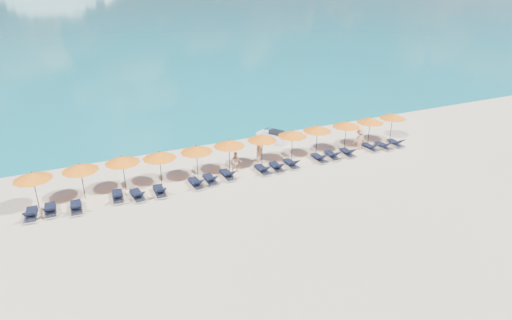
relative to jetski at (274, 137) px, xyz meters
name	(u,v)px	position (x,y,z in m)	size (l,w,h in m)	color
ground	(277,196)	(-4.16, -8.34, -0.40)	(1400.00, 1400.00, 0.00)	beige
jetski	(274,137)	(0.00, 0.00, 0.00)	(2.26, 2.89, 0.98)	white
beachgoer_a	(259,150)	(-2.80, -3.06, 0.47)	(0.64, 0.42, 1.75)	tan
beachgoer_b	(236,162)	(-5.05, -4.15, 0.33)	(0.71, 0.41, 1.46)	tan
beachgoer_c	(360,140)	(5.05, -4.29, 0.40)	(1.04, 0.48, 1.61)	tan
umbrella_0	(32,176)	(-17.10, -3.83, 1.61)	(2.10, 2.10, 2.28)	black
umbrella_1	(80,167)	(-14.62, -3.70, 1.61)	(2.10, 2.10, 2.28)	black
umbrella_2	(122,160)	(-12.24, -3.58, 1.61)	(2.10, 2.10, 2.28)	black
umbrella_3	(159,155)	(-10.05, -3.83, 1.61)	(2.10, 2.10, 2.28)	black
umbrella_4	(196,149)	(-7.66, -3.82, 1.61)	(2.10, 2.10, 2.28)	black
umbrella_5	(229,143)	(-5.37, -3.74, 1.61)	(2.10, 2.10, 2.28)	black
umbrella_6	(262,137)	(-2.91, -3.68, 1.61)	(2.10, 2.10, 2.28)	black
umbrella_7	(292,133)	(-0.60, -3.84, 1.61)	(2.10, 2.10, 2.28)	black
umbrella_8	(317,128)	(1.58, -3.68, 1.61)	(2.10, 2.10, 2.28)	black
umbrella_9	(346,124)	(4.09, -3.76, 1.61)	(2.10, 2.10, 2.28)	black
umbrella_10	(370,120)	(6.36, -3.73, 1.61)	(2.10, 2.10, 2.28)	black
umbrella_11	(393,116)	(8.69, -3.64, 1.61)	(2.10, 2.10, 2.28)	black
lounger_0	(31,214)	(-17.50, -4.84, -0.17)	(0.78, 1.75, 0.66)	silver
lounger_1	(50,210)	(-16.53, -4.77, -0.17)	(0.65, 1.71, 0.66)	silver
lounger_2	(76,207)	(-15.21, -5.10, -0.17)	(0.69, 1.72, 0.66)	silver
lounger_3	(118,196)	(-12.89, -4.73, -0.17)	(0.74, 1.74, 0.66)	silver
lounger_4	(138,195)	(-11.81, -5.06, -0.17)	(0.79, 1.75, 0.66)	silver
lounger_5	(160,191)	(-10.49, -5.11, -0.17)	(0.67, 1.72, 0.66)	silver
lounger_6	(196,183)	(-8.17, -5.01, -0.17)	(0.69, 1.72, 0.66)	silver
lounger_7	(210,179)	(-7.17, -4.88, -0.17)	(0.63, 1.70, 0.66)	silver
lounger_8	(228,175)	(-5.91, -4.72, -0.17)	(0.65, 1.71, 0.66)	silver
lounger_9	(263,170)	(-3.48, -4.96, -0.17)	(0.65, 1.71, 0.66)	silver
lounger_10	(277,167)	(-2.42, -4.96, -0.17)	(0.75, 1.74, 0.66)	silver
lounger_11	(291,164)	(-1.26, -4.91, -0.17)	(0.66, 1.71, 0.66)	silver
lounger_12	(319,158)	(1.07, -4.88, -0.17)	(0.64, 1.71, 0.66)	silver
lounger_13	(332,155)	(2.23, -4.85, -0.17)	(0.74, 1.74, 0.66)	silver
lounger_14	(347,152)	(3.54, -4.89, -0.17)	(0.77, 1.75, 0.66)	silver
lounger_15	(370,147)	(5.77, -4.74, -0.17)	(0.64, 1.71, 0.66)	silver
lounger_16	(383,146)	(6.88, -4.93, -0.17)	(0.71, 1.73, 0.66)	silver
lounger_17	(396,143)	(8.13, -4.88, -0.17)	(0.72, 1.73, 0.66)	silver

